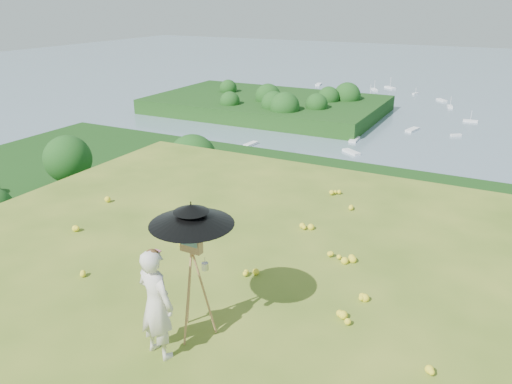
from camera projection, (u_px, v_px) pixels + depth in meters
The scene contains 13 objects.
ground at pixel (245, 302), 7.84m from camera, with size 14.00×14.00×0.00m, color #4D6C1E.
forest_slope at pixel (422, 375), 47.39m from camera, with size 140.00×56.00×22.00m, color #10340E.
shoreline_tier at pixel (460, 258), 83.08m from camera, with size 170.00×28.00×8.00m, color gray.
bay_water at pixel (505, 91), 219.09m from camera, with size 700.00×700.00×0.00m, color slate.
peninsula at pixel (267, 98), 178.74m from camera, with size 90.00×60.00×12.00m, color #10340E, non-canonical shape.
slope_trees at pixel (442, 243), 42.30m from camera, with size 110.00×50.00×6.00m, color #174F19, non-canonical shape.
harbor_town at pixel (466, 222), 80.72m from camera, with size 110.00×22.00×5.00m, color silver, non-canonical shape.
moored_boats at pixel (451, 126), 158.82m from camera, with size 140.00×140.00×0.70m, color white, non-canonical shape.
wildflowers at pixel (253, 291), 8.02m from camera, with size 10.00×10.50×0.12m, color yellow, non-canonical shape.
painter at pixel (156, 304), 6.43m from camera, with size 0.57×0.37×1.56m, color white.
field_easel at pixel (193, 284), 6.82m from camera, with size 0.62×0.62×1.62m, color #965F3E, non-canonical shape.
sun_umbrella at pixel (192, 226), 6.52m from camera, with size 1.13×1.13×0.68m, color black, non-canonical shape.
painter_cap at pixel (152, 253), 6.16m from camera, with size 0.18×0.22×0.10m, color #D27384, non-canonical shape.
Camera 1 is at (3.20, -5.86, 4.46)m, focal length 35.00 mm.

